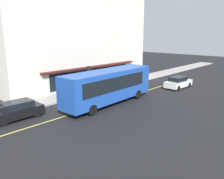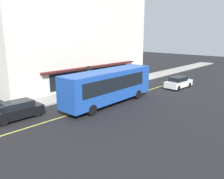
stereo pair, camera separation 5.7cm
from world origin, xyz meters
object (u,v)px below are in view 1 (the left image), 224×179
object	(u,v)px
car_white	(178,82)
traffic_light	(89,73)
bus	(109,85)
pedestrian_at_corner	(103,82)
car_black	(17,111)
pedestrian_mid_block	(64,86)
pedestrian_near_storefront	(135,73)

from	to	relation	value
car_white	traffic_light	bearing A→B (deg)	148.26
bus	car_white	bearing A→B (deg)	-9.08
car_white	pedestrian_at_corner	world-z (taller)	pedestrian_at_corner
car_black	pedestrian_mid_block	world-z (taller)	pedestrian_mid_block
bus	car_black	world-z (taller)	bus
pedestrian_mid_block	pedestrian_near_storefront	bearing A→B (deg)	-3.93
pedestrian_near_storefront	traffic_light	bearing A→B (deg)	-175.26
traffic_light	car_white	bearing A→B (deg)	-31.74
car_black	pedestrian_at_corner	world-z (taller)	pedestrian_at_corner
car_white	pedestrian_mid_block	world-z (taller)	pedestrian_mid_block
bus	car_white	xyz separation A→B (m)	(11.41, -1.82, -1.24)
car_white	car_black	bearing A→B (deg)	166.89
traffic_light	car_black	xyz separation A→B (m)	(-9.67, -1.66, -1.79)
bus	pedestrian_mid_block	world-z (taller)	bus
bus	pedestrian_mid_block	size ratio (longest dim) A/B	6.77
traffic_light	pedestrian_near_storefront	world-z (taller)	traffic_light
pedestrian_near_storefront	bus	bearing A→B (deg)	-154.85
car_white	pedestrian_mid_block	distance (m)	14.93
bus	car_white	distance (m)	11.62
traffic_light	car_white	xyz separation A→B (m)	(10.13, -6.27, -1.79)
traffic_light	car_black	size ratio (longest dim) A/B	0.74
car_white	bus	bearing A→B (deg)	170.92
pedestrian_near_storefront	pedestrian_mid_block	bearing A→B (deg)	176.07
bus	traffic_light	distance (m)	4.66
car_white	pedestrian_at_corner	xyz separation A→B (m)	(-7.77, 6.38, 0.34)
bus	pedestrian_at_corner	xyz separation A→B (m)	(3.64, 4.56, -0.90)
traffic_light	pedestrian_near_storefront	distance (m)	10.08
car_white	pedestrian_near_storefront	world-z (taller)	pedestrian_near_storefront
car_black	pedestrian_at_corner	bearing A→B (deg)	8.37
traffic_light	pedestrian_mid_block	bearing A→B (deg)	146.07
pedestrian_near_storefront	car_white	bearing A→B (deg)	-88.55
pedestrian_mid_block	pedestrian_at_corner	bearing A→B (deg)	-17.87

